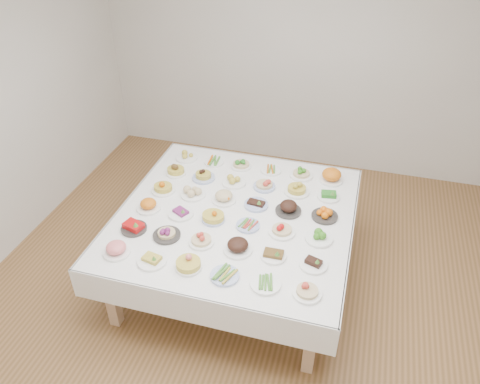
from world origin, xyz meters
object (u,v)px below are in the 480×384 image
(dish_18, at_px, (163,186))
(dish_35, at_px, (332,175))
(display_table, at_px, (235,220))
(dish_0, at_px, (116,248))

(dish_18, relative_size, dish_35, 0.88)
(display_table, height_order, dish_35, dish_35)
(dish_0, bearing_deg, dish_35, 44.87)
(dish_0, distance_m, dish_35, 2.12)
(dish_0, height_order, dish_18, dish_18)
(dish_0, bearing_deg, dish_18, 89.38)
(dish_18, bearing_deg, dish_0, -90.62)
(dish_0, height_order, dish_35, dish_35)
(display_table, relative_size, dish_0, 9.63)
(dish_0, bearing_deg, display_table, 44.72)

